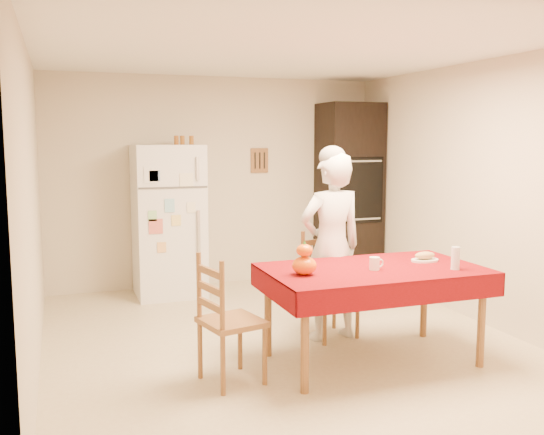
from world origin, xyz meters
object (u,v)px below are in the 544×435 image
pumpkin_lower (304,266)px  bread_plate (425,260)px  refrigerator (168,221)px  dining_table (373,276)px  oven_cabinet (349,192)px  seated_woman (331,247)px  wine_glass (455,258)px  chair_left (224,316)px  chair_far (326,280)px  coffee_mug (374,264)px

pumpkin_lower → bread_plate: (1.13, 0.12, -0.06)m
refrigerator → dining_table: size_ratio=1.00×
oven_cabinet → pumpkin_lower: (-1.73, -2.72, -0.27)m
pumpkin_lower → bread_plate: size_ratio=0.77×
seated_woman → wine_glass: bearing=121.2°
oven_cabinet → chair_left: (-2.35, -2.71, -0.59)m
oven_cabinet → seated_woman: oven_cabinet is taller
oven_cabinet → dining_table: 2.93m
dining_table → chair_far: chair_far is taller
refrigerator → dining_table: 2.87m
dining_table → chair_far: (-0.07, 0.73, -0.18)m
seated_woman → dining_table: bearing=92.0°
chair_left → coffee_mug: chair_left is taller
dining_table → seated_woman: size_ratio=1.03×
chair_far → chair_left: same height
pumpkin_lower → wine_glass: bearing=-10.6°
chair_left → pumpkin_lower: chair_left is taller
chair_left → oven_cabinet: bearing=-54.0°
chair_far → wine_glass: chair_far is taller
wine_glass → chair_left: bearing=172.8°
dining_table → coffee_mug: 0.14m
pumpkin_lower → oven_cabinet: bearing=57.5°
chair_left → chair_far: bearing=-69.5°
refrigerator → oven_cabinet: 2.29m
wine_glass → oven_cabinet: bearing=79.2°
dining_table → pumpkin_lower: (-0.60, -0.05, 0.14)m
oven_cabinet → seated_woman: (-1.20, -2.05, -0.28)m
refrigerator → bread_plate: bearing=-56.7°
refrigerator → chair_far: size_ratio=1.79×
oven_cabinet → pumpkin_lower: bearing=-122.5°
chair_far → pumpkin_lower: 0.99m
refrigerator → coffee_mug: bearing=-67.5°
refrigerator → wine_glass: 3.37m
chair_far → chair_left: (-1.15, -0.76, 0.00)m
refrigerator → chair_far: refrigerator is taller
bread_plate → dining_table: bearing=-171.6°
seated_woman → refrigerator: bearing=-66.2°
oven_cabinet → chair_left: 3.64m
bread_plate → coffee_mug: bearing=-164.6°
coffee_mug → pumpkin_lower: 0.57m
dining_table → pumpkin_lower: bearing=-175.6°
dining_table → pumpkin_lower: size_ratio=9.22×
pumpkin_lower → seated_woman: bearing=51.5°
wine_glass → dining_table: bearing=155.0°
seated_woman → bread_plate: bearing=132.9°
seated_woman → bread_plate: seated_woman is taller
chair_far → wine_glass: (0.64, -0.99, 0.34)m
seated_woman → wine_glass: seated_woman is taller
dining_table → refrigerator: bearing=113.6°
oven_cabinet → chair_far: size_ratio=2.32×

